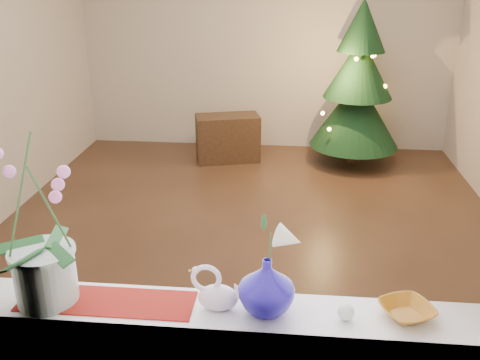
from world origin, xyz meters
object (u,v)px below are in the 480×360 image
object	(u,v)px
swan	(218,289)
xmas_tree	(358,84)
paperweight	(346,312)
amber_dish	(407,312)
orchid_pot	(36,215)
side_table	(228,138)
blue_vase	(267,282)

from	to	relation	value
swan	xmas_tree	bearing A→B (deg)	72.77
paperweight	amber_dish	world-z (taller)	paperweight
orchid_pot	xmas_tree	size ratio (longest dim) A/B	0.41
paperweight	amber_dish	bearing A→B (deg)	9.97
swan	side_table	bearing A→B (deg)	92.11
swan	blue_vase	bearing A→B (deg)	-3.35
orchid_pot	swan	size ratio (longest dim) A/B	3.54
swan	amber_dish	distance (m)	0.73
amber_dish	side_table	size ratio (longest dim) A/B	0.23
swan	xmas_tree	world-z (taller)	xmas_tree
swan	blue_vase	world-z (taller)	blue_vase
swan	side_table	world-z (taller)	swan
xmas_tree	side_table	world-z (taller)	xmas_tree
blue_vase	paperweight	xyz separation A→B (m)	(0.30, -0.03, -0.10)
paperweight	xmas_tree	bearing A→B (deg)	83.32
amber_dish	xmas_tree	world-z (taller)	xmas_tree
swan	paperweight	xyz separation A→B (m)	(0.49, -0.02, -0.06)
paperweight	xmas_tree	distance (m)	4.37
blue_vase	paperweight	distance (m)	0.32
blue_vase	amber_dish	size ratio (longest dim) A/B	1.57
paperweight	side_table	bearing A→B (deg)	102.66
paperweight	amber_dish	distance (m)	0.24
swan	paperweight	size ratio (longest dim) A/B	3.26
amber_dish	blue_vase	bearing A→B (deg)	-178.31
blue_vase	xmas_tree	world-z (taller)	xmas_tree
swan	paperweight	world-z (taller)	swan
swan	blue_vase	distance (m)	0.19
blue_vase	amber_dish	world-z (taller)	blue_vase
orchid_pot	swan	xyz separation A→B (m)	(0.68, 0.01, -0.29)
amber_dish	side_table	world-z (taller)	amber_dish
swan	side_table	xyz separation A→B (m)	(-0.47, 4.26, -0.74)
orchid_pot	blue_vase	xyz separation A→B (m)	(0.87, 0.01, -0.25)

